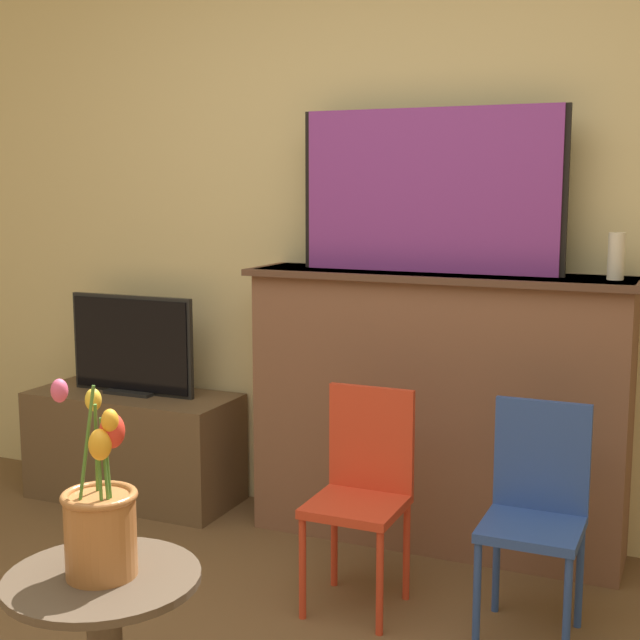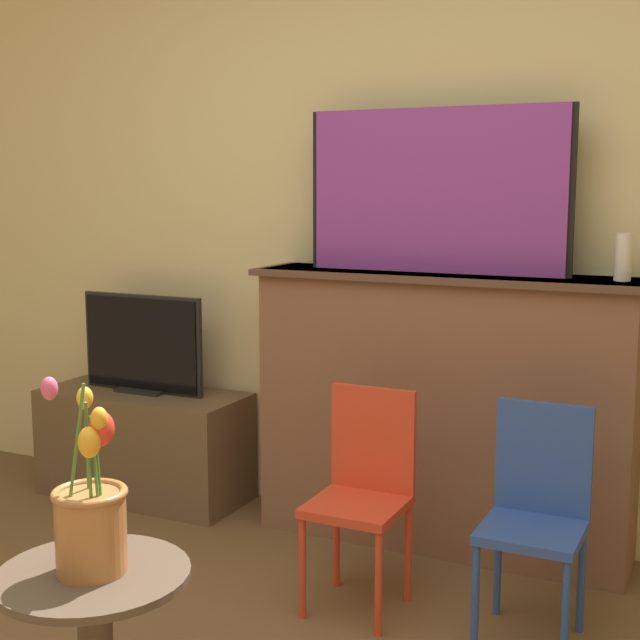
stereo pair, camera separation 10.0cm
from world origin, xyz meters
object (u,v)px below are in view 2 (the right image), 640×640
object	(u,v)px
painting	(436,191)
chair_blue	(536,507)
tv_monitor	(142,345)
vase_tulips	(91,517)
chair_red	(364,484)

from	to	relation	value
painting	chair_blue	size ratio (longest dim) A/B	1.40
tv_monitor	vase_tulips	distance (m)	1.92
painting	chair_red	bearing A→B (deg)	-92.97
painting	tv_monitor	xyz separation A→B (m)	(-1.33, -0.06, -0.69)
painting	tv_monitor	world-z (taller)	painting
chair_blue	vase_tulips	world-z (taller)	vase_tulips
painting	chair_blue	xyz separation A→B (m)	(0.54, -0.57, -0.97)
tv_monitor	chair_blue	bearing A→B (deg)	-15.01
tv_monitor	painting	bearing A→B (deg)	2.74
painting	chair_blue	world-z (taller)	painting
chair_red	chair_blue	xyz separation A→B (m)	(0.57, 0.04, 0.00)
vase_tulips	tv_monitor	bearing A→B (deg)	123.32
tv_monitor	chair_red	xyz separation A→B (m)	(1.30, -0.54, -0.28)
tv_monitor	chair_blue	distance (m)	1.96
tv_monitor	vase_tulips	xyz separation A→B (m)	(1.05, -1.60, -0.07)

